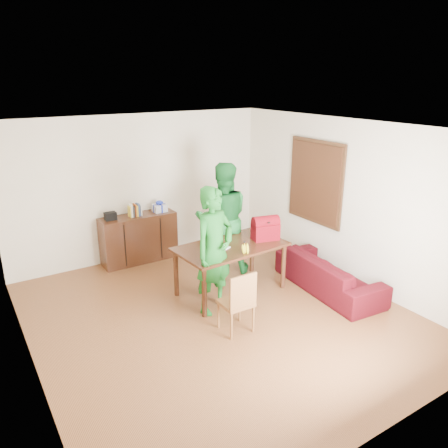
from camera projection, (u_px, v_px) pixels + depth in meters
room at (214, 229)px, 6.08m from camera, size 5.20×5.70×2.90m
table at (231, 251)px, 6.89m from camera, size 1.77×1.07×0.80m
chair at (236, 313)px, 5.94m from camera, size 0.41×0.40×0.90m
person_near at (214, 251)px, 6.27m from camera, size 0.78×0.61×1.89m
person_far at (223, 219)px, 7.55m from camera, size 1.17×1.06×1.97m
laptop at (218, 246)px, 6.69m from camera, size 0.39×0.32×0.23m
bananas at (245, 252)px, 6.53m from camera, size 0.19×0.15×0.06m
bottle at (244, 246)px, 6.58m from camera, size 0.06×0.06×0.17m
red_bag at (265, 230)px, 7.06m from camera, size 0.47×0.34×0.31m
sofa at (329, 273)px, 7.09m from camera, size 0.95×2.03×0.57m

